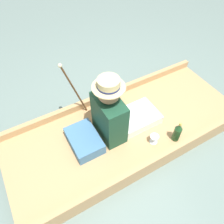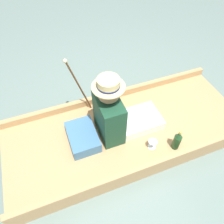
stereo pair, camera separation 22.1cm
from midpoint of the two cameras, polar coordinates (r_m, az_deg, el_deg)
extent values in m
plane|color=slate|center=(2.69, 6.20, -6.31)|extent=(16.00, 16.00, 0.00)
cube|color=tan|center=(2.63, 6.33, -5.39)|extent=(1.13, 2.80, 0.15)
cube|color=tan|center=(2.85, 1.95, 4.26)|extent=(0.06, 2.80, 0.09)
cube|color=tan|center=(2.30, 12.40, -13.79)|extent=(0.06, 2.80, 0.09)
cube|color=teal|center=(2.41, -5.07, -6.65)|extent=(0.43, 0.30, 0.14)
cube|color=white|center=(2.59, 9.38, -2.30)|extent=(0.37, 0.51, 0.11)
cube|color=#19422D|center=(2.31, 1.93, -1.67)|extent=(0.41, 0.23, 0.53)
cube|color=beige|center=(2.31, 4.69, -0.23)|extent=(0.04, 0.01, 0.29)
cube|color=white|center=(2.36, 3.59, 2.15)|extent=(0.02, 0.01, 0.32)
cube|color=white|center=(2.23, 5.90, -1.87)|extent=(0.02, 0.01, 0.32)
sphere|color=#936B4C|center=(2.03, 2.20, 4.98)|extent=(0.22, 0.22, 0.22)
cylinder|color=#CCB77F|center=(1.98, 2.26, 6.45)|extent=(0.32, 0.32, 0.01)
cylinder|color=#CCB77F|center=(1.95, 2.30, 7.48)|extent=(0.21, 0.21, 0.09)
cylinder|color=navy|center=(1.97, 2.27, 6.82)|extent=(0.21, 0.21, 0.02)
ellipsoid|color=#9E754C|center=(2.67, 0.57, 2.81)|extent=(0.16, 0.14, 0.24)
sphere|color=#9E754C|center=(2.55, 0.60, 5.54)|extent=(0.14, 0.14, 0.14)
sphere|color=olive|center=(2.57, 1.83, 5.70)|extent=(0.06, 0.06, 0.06)
sphere|color=#9E754C|center=(2.54, 0.21, 7.10)|extent=(0.06, 0.06, 0.06)
sphere|color=#9E754C|center=(2.48, 1.02, 5.68)|extent=(0.06, 0.06, 0.06)
cylinder|color=#9E754C|center=(2.70, -0.10, 4.68)|extent=(0.09, 0.06, 0.10)
cylinder|color=#9E754C|center=(2.59, 1.28, 2.15)|extent=(0.09, 0.06, 0.10)
sphere|color=#9E754C|center=(2.77, 0.88, 2.32)|extent=(0.07, 0.07, 0.07)
sphere|color=#9E754C|center=(2.72, 1.55, 1.07)|extent=(0.07, 0.07, 0.07)
cylinder|color=silver|center=(2.47, 12.88, -9.01)|extent=(0.09, 0.09, 0.01)
cylinder|color=silver|center=(2.45, 13.01, -8.62)|extent=(0.01, 0.01, 0.06)
cone|color=silver|center=(2.40, 13.21, -7.98)|extent=(0.10, 0.10, 0.04)
cylinder|color=brown|center=(2.47, -5.90, 6.33)|extent=(0.02, 0.23, 0.77)
sphere|color=beige|center=(2.21, -9.33, 12.91)|extent=(0.04, 0.04, 0.04)
cylinder|color=#1E4723|center=(2.47, 19.00, -7.59)|extent=(0.08, 0.08, 0.19)
cone|color=#1E4723|center=(2.36, 19.81, -5.79)|extent=(0.07, 0.07, 0.08)
cylinder|color=gold|center=(2.33, 20.06, -5.22)|extent=(0.03, 0.03, 0.03)
camera|label=1|loc=(0.11, -87.20, 3.26)|focal=35.00mm
camera|label=2|loc=(0.11, 92.80, -3.26)|focal=35.00mm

